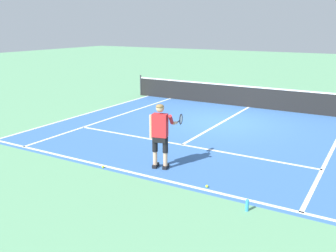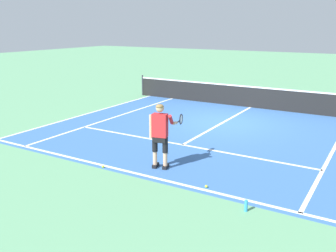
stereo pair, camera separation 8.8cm
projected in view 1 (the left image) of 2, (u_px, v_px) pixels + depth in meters
ground_plane at (223, 122)px, 14.39m from camera, size 80.00×80.00×0.00m
court_inner_surface at (207, 131)px, 13.21m from camera, size 10.98×9.44×0.00m
line_baseline at (133, 173)px, 9.44m from camera, size 10.98×0.10×0.01m
line_service at (182, 145)px, 11.64m from camera, size 8.23×0.10×0.01m
line_centre_service at (222, 122)px, 14.31m from camera, size 0.10×6.40×0.01m
line_singles_left at (115, 117)px, 15.22m from camera, size 0.10×9.04×0.01m
line_singles_right at (332, 149)px, 11.20m from camera, size 0.10×9.04×0.01m
line_doubles_left at (90, 113)px, 15.89m from camera, size 0.10×9.04×0.01m
tennis_net at (249, 96)px, 16.84m from camera, size 11.96×0.08×1.07m
tennis_player at (161, 132)px, 9.51m from camera, size 0.59×1.20×1.71m
tennis_ball_near_feet at (207, 186)px, 8.58m from camera, size 0.07×0.07×0.07m
tennis_ball_by_baseline at (166, 153)px, 10.81m from camera, size 0.07×0.07×0.07m
tennis_ball_mid_court at (103, 167)px, 9.75m from camera, size 0.07×0.07×0.07m
water_bottle at (247, 205)px, 7.48m from camera, size 0.07×0.07×0.24m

